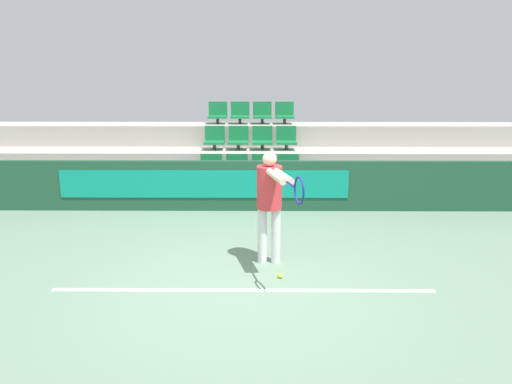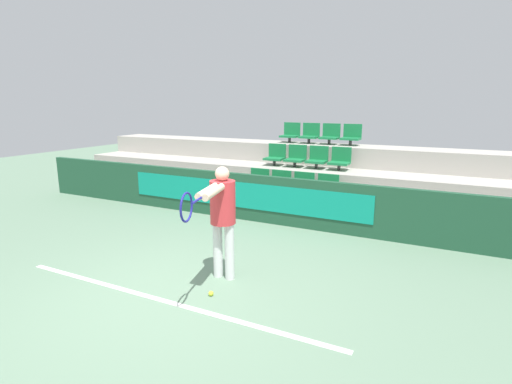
{
  "view_description": "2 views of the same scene",
  "coord_description": "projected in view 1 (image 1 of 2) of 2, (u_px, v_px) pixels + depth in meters",
  "views": [
    {
      "loc": [
        0.2,
        -5.87,
        2.68
      ],
      "look_at": [
        0.15,
        1.58,
        0.82
      ],
      "focal_mm": 35.0,
      "sensor_mm": 36.0,
      "label": 1
    },
    {
      "loc": [
        3.09,
        -3.71,
        2.41
      ],
      "look_at": [
        0.21,
        1.99,
        0.97
      ],
      "focal_mm": 28.0,
      "sensor_mm": 36.0,
      "label": 2
    }
  ],
  "objects": [
    {
      "name": "stadium_chair_9",
      "position": [
        240.0,
        114.0,
        11.72
      ],
      "size": [
        0.44,
        0.38,
        0.51
      ],
      "color": "#333333",
      "rests_on": "bleacher_tier_back"
    },
    {
      "name": "tennis_player",
      "position": [
        271.0,
        196.0,
        6.76
      ],
      "size": [
        0.53,
        1.55,
        1.58
      ],
      "rotation": [
        0.0,
        0.0,
        0.25
      ],
      "color": "silver",
      "rests_on": "ground"
    },
    {
      "name": "bleacher_tier_front",
      "position": [
        250.0,
        192.0,
        10.12
      ],
      "size": [
        12.55,
        0.94,
        0.46
      ],
      "color": "#ADA89E",
      "rests_on": "ground"
    },
    {
      "name": "barrier_wall",
      "position": [
        248.0,
        186.0,
        9.53
      ],
      "size": [
        12.95,
        0.14,
        0.97
      ],
      "color": "#1E4C33",
      "rests_on": "ground"
    },
    {
      "name": "tennis_ball",
      "position": [
        280.0,
        276.0,
        6.53
      ],
      "size": [
        0.07,
        0.07,
        0.07
      ],
      "color": "#CCDB33",
      "rests_on": "ground"
    },
    {
      "name": "bleacher_tier_middle",
      "position": [
        250.0,
        171.0,
        10.98
      ],
      "size": [
        12.55,
        0.94,
        0.93
      ],
      "color": "#ADA89E",
      "rests_on": "ground"
    },
    {
      "name": "stadium_chair_2",
      "position": [
        263.0,
        168.0,
        10.12
      ],
      "size": [
        0.44,
        0.38,
        0.51
      ],
      "color": "#333333",
      "rests_on": "bleacher_tier_front"
    },
    {
      "name": "stadium_chair_3",
      "position": [
        288.0,
        168.0,
        10.11
      ],
      "size": [
        0.44,
        0.38,
        0.51
      ],
      "color": "#333333",
      "rests_on": "bleacher_tier_front"
    },
    {
      "name": "court_baseline",
      "position": [
        243.0,
        290.0,
        6.17
      ],
      "size": [
        4.75,
        0.08,
        0.01
      ],
      "color": "white",
      "rests_on": "ground"
    },
    {
      "name": "stadium_chair_5",
      "position": [
        238.0,
        139.0,
        10.92
      ],
      "size": [
        0.44,
        0.38,
        0.51
      ],
      "color": "#333333",
      "rests_on": "bleacher_tier_middle"
    },
    {
      "name": "bleacher_tier_back",
      "position": [
        251.0,
        153.0,
        11.84
      ],
      "size": [
        12.55,
        0.94,
        1.39
      ],
      "color": "#ADA89E",
      "rests_on": "ground"
    },
    {
      "name": "stadium_chair_6",
      "position": [
        262.0,
        139.0,
        10.92
      ],
      "size": [
        0.44,
        0.38,
        0.51
      ],
      "color": "#333333",
      "rests_on": "bleacher_tier_middle"
    },
    {
      "name": "ground_plane",
      "position": [
        243.0,
        284.0,
        6.35
      ],
      "size": [
        30.0,
        30.0,
        0.0
      ],
      "primitive_type": "plane",
      "color": "slate"
    },
    {
      "name": "stadium_chair_8",
      "position": [
        218.0,
        114.0,
        11.73
      ],
      "size": [
        0.44,
        0.38,
        0.51
      ],
      "color": "#333333",
      "rests_on": "bleacher_tier_back"
    },
    {
      "name": "stadium_chair_0",
      "position": [
        211.0,
        168.0,
        10.13
      ],
      "size": [
        0.44,
        0.38,
        0.51
      ],
      "color": "#333333",
      "rests_on": "bleacher_tier_front"
    },
    {
      "name": "stadium_chair_4",
      "position": [
        215.0,
        139.0,
        10.93
      ],
      "size": [
        0.44,
        0.38,
        0.51
      ],
      "color": "#333333",
      "rests_on": "bleacher_tier_middle"
    },
    {
      "name": "stadium_chair_1",
      "position": [
        237.0,
        168.0,
        10.12
      ],
      "size": [
        0.44,
        0.38,
        0.51
      ],
      "color": "#333333",
      "rests_on": "bleacher_tier_front"
    },
    {
      "name": "stadium_chair_10",
      "position": [
        262.0,
        114.0,
        11.72
      ],
      "size": [
        0.44,
        0.38,
        0.51
      ],
      "color": "#333333",
      "rests_on": "bleacher_tier_back"
    },
    {
      "name": "stadium_chair_11",
      "position": [
        285.0,
        114.0,
        11.71
      ],
      "size": [
        0.44,
        0.38,
        0.51
      ],
      "color": "#333333",
      "rests_on": "bleacher_tier_back"
    },
    {
      "name": "stadium_chair_7",
      "position": [
        286.0,
        139.0,
        10.91
      ],
      "size": [
        0.44,
        0.38,
        0.51
      ],
      "color": "#333333",
      "rests_on": "bleacher_tier_middle"
    }
  ]
}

